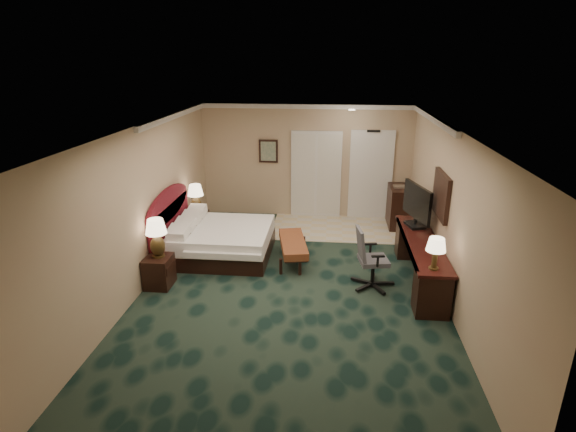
# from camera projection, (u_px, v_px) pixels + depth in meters

# --- Properties ---
(floor) EXTENTS (5.00, 7.50, 0.00)m
(floor) POSITION_uv_depth(u_px,v_px,m) (292.00, 287.00, 7.70)
(floor) COLOR black
(floor) RESTS_ON ground
(ceiling) EXTENTS (5.00, 7.50, 0.00)m
(ceiling) POSITION_uv_depth(u_px,v_px,m) (292.00, 129.00, 6.79)
(ceiling) COLOR white
(ceiling) RESTS_ON wall_back
(wall_back) EXTENTS (5.00, 0.00, 2.70)m
(wall_back) POSITION_uv_depth(u_px,v_px,m) (306.00, 162.00, 10.76)
(wall_back) COLOR tan
(wall_back) RESTS_ON ground
(wall_front) EXTENTS (5.00, 0.00, 2.70)m
(wall_front) POSITION_uv_depth(u_px,v_px,m) (251.00, 362.00, 3.73)
(wall_front) COLOR tan
(wall_front) RESTS_ON ground
(wall_left) EXTENTS (0.00, 7.50, 2.70)m
(wall_left) POSITION_uv_depth(u_px,v_px,m) (142.00, 208.00, 7.47)
(wall_left) COLOR tan
(wall_left) RESTS_ON ground
(wall_right) EXTENTS (0.00, 7.50, 2.70)m
(wall_right) POSITION_uv_depth(u_px,v_px,m) (451.00, 218.00, 7.01)
(wall_right) COLOR tan
(wall_right) RESTS_ON ground
(crown_molding) EXTENTS (5.00, 7.50, 0.10)m
(crown_molding) POSITION_uv_depth(u_px,v_px,m) (292.00, 133.00, 6.80)
(crown_molding) COLOR silver
(crown_molding) RESTS_ON wall_back
(tile_patch) EXTENTS (3.20, 1.70, 0.01)m
(tile_patch) POSITION_uv_depth(u_px,v_px,m) (342.00, 228.00, 10.33)
(tile_patch) COLOR beige
(tile_patch) RESTS_ON ground
(headboard) EXTENTS (0.12, 2.00, 1.40)m
(headboard) POSITION_uv_depth(u_px,v_px,m) (170.00, 224.00, 8.62)
(headboard) COLOR #460E16
(headboard) RESTS_ON ground
(entry_door) EXTENTS (1.02, 0.06, 2.18)m
(entry_door) POSITION_uv_depth(u_px,v_px,m) (371.00, 176.00, 10.68)
(entry_door) COLOR silver
(entry_door) RESTS_ON ground
(closet_doors) EXTENTS (1.20, 0.06, 2.10)m
(closet_doors) POSITION_uv_depth(u_px,v_px,m) (316.00, 175.00, 10.80)
(closet_doors) COLOR silver
(closet_doors) RESTS_ON ground
(wall_art) EXTENTS (0.45, 0.06, 0.55)m
(wall_art) POSITION_uv_depth(u_px,v_px,m) (268.00, 151.00, 10.72)
(wall_art) COLOR #4C6D5B
(wall_art) RESTS_ON wall_back
(wall_mirror) EXTENTS (0.05, 0.95, 0.75)m
(wall_mirror) POSITION_uv_depth(u_px,v_px,m) (441.00, 195.00, 7.51)
(wall_mirror) COLOR white
(wall_mirror) RESTS_ON wall_right
(bed) EXTENTS (1.86, 1.72, 0.59)m
(bed) POSITION_uv_depth(u_px,v_px,m) (223.00, 241.00, 8.85)
(bed) COLOR white
(bed) RESTS_ON ground
(nightstand_near) EXTENTS (0.43, 0.49, 0.54)m
(nightstand_near) POSITION_uv_depth(u_px,v_px,m) (159.00, 272.00, 7.67)
(nightstand_near) COLOR black
(nightstand_near) RESTS_ON ground
(nightstand_far) EXTENTS (0.43, 0.49, 0.53)m
(nightstand_far) POSITION_uv_depth(u_px,v_px,m) (198.00, 224.00, 9.83)
(nightstand_far) COLOR black
(nightstand_far) RESTS_ON ground
(lamp_near) EXTENTS (0.44, 0.44, 0.67)m
(lamp_near) POSITION_uv_depth(u_px,v_px,m) (157.00, 238.00, 7.51)
(lamp_near) COLOR #302212
(lamp_near) RESTS_ON nightstand_near
(lamp_far) EXTENTS (0.43, 0.43, 0.64)m
(lamp_far) POSITION_uv_depth(u_px,v_px,m) (196.00, 199.00, 9.63)
(lamp_far) COLOR #302212
(lamp_far) RESTS_ON nightstand_far
(bed_bench) EXTENTS (0.68, 1.36, 0.44)m
(bed_bench) POSITION_uv_depth(u_px,v_px,m) (293.00, 251.00, 8.60)
(bed_bench) COLOR brown
(bed_bench) RESTS_ON ground
(desk) EXTENTS (0.56, 2.61, 0.75)m
(desk) POSITION_uv_depth(u_px,v_px,m) (420.00, 261.00, 7.81)
(desk) COLOR black
(desk) RESTS_ON ground
(tv) EXTENTS (0.36, 1.00, 0.79)m
(tv) POSITION_uv_depth(u_px,v_px,m) (417.00, 206.00, 8.22)
(tv) COLOR black
(tv) RESTS_ON desk
(desk_lamp) EXTENTS (0.34, 0.34, 0.51)m
(desk_lamp) POSITION_uv_depth(u_px,v_px,m) (435.00, 253.00, 6.59)
(desk_lamp) COLOR #302212
(desk_lamp) RESTS_ON desk
(desk_chair) EXTENTS (0.71, 0.68, 1.07)m
(desk_chair) POSITION_uv_depth(u_px,v_px,m) (374.00, 258.00, 7.57)
(desk_chair) COLOR #4D4D4D
(desk_chair) RESTS_ON ground
(minibar) EXTENTS (0.49, 0.89, 0.94)m
(minibar) POSITION_uv_depth(u_px,v_px,m) (399.00, 207.00, 10.33)
(minibar) COLOR black
(minibar) RESTS_ON ground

